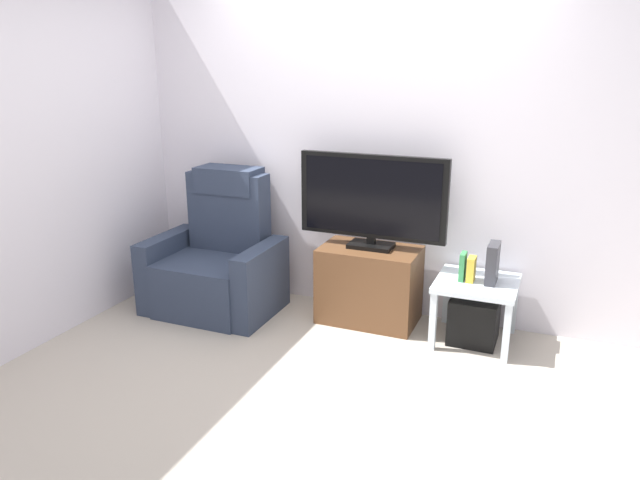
# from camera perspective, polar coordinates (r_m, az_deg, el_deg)

# --- Properties ---
(ground_plane) EXTENTS (6.40, 6.40, 0.00)m
(ground_plane) POSITION_cam_1_polar(r_m,az_deg,el_deg) (3.89, -0.93, -12.17)
(ground_plane) COLOR #B2A899
(wall_back) EXTENTS (6.40, 0.06, 2.60)m
(wall_back) POSITION_cam_1_polar(r_m,az_deg,el_deg) (4.50, 4.80, 9.32)
(wall_back) COLOR silver
(wall_back) RESTS_ON ground
(wall_side) EXTENTS (0.06, 4.48, 2.60)m
(wall_side) POSITION_cam_1_polar(r_m,az_deg,el_deg) (4.53, -23.62, 8.04)
(wall_side) COLOR silver
(wall_side) RESTS_ON ground
(tv_stand) EXTENTS (0.72, 0.44, 0.57)m
(tv_stand) POSITION_cam_1_polar(r_m,az_deg,el_deg) (4.46, 4.71, -4.25)
(tv_stand) COLOR brown
(tv_stand) RESTS_ON ground
(television) EXTENTS (1.08, 0.20, 0.68)m
(television) POSITION_cam_1_polar(r_m,az_deg,el_deg) (4.28, 4.99, 3.89)
(television) COLOR black
(television) RESTS_ON tv_stand
(recliner_armchair) EXTENTS (0.98, 0.78, 1.08)m
(recliner_armchair) POSITION_cam_1_polar(r_m,az_deg,el_deg) (4.73, -9.73, -2.04)
(recliner_armchair) COLOR #2D384C
(recliner_armchair) RESTS_ON ground
(side_table) EXTENTS (0.54, 0.54, 0.45)m
(side_table) POSITION_cam_1_polar(r_m,az_deg,el_deg) (4.23, 14.69, -4.67)
(side_table) COLOR silver
(side_table) RESTS_ON ground
(subwoofer_box) EXTENTS (0.32, 0.32, 0.32)m
(subwoofer_box) POSITION_cam_1_polar(r_m,az_deg,el_deg) (4.31, 14.48, -7.33)
(subwoofer_box) COLOR black
(subwoofer_box) RESTS_ON ground
(book_leftmost) EXTENTS (0.03, 0.11, 0.19)m
(book_leftmost) POSITION_cam_1_polar(r_m,az_deg,el_deg) (4.16, 13.46, -2.47)
(book_leftmost) COLOR #388C4C
(book_leftmost) RESTS_ON side_table
(book_middle) EXTENTS (0.05, 0.11, 0.17)m
(book_middle) POSITION_cam_1_polar(r_m,az_deg,el_deg) (4.16, 14.23, -2.72)
(book_middle) COLOR gold
(book_middle) RESTS_ON side_table
(game_console) EXTENTS (0.07, 0.20, 0.27)m
(game_console) POSITION_cam_1_polar(r_m,az_deg,el_deg) (4.16, 16.14, -2.14)
(game_console) COLOR #333338
(game_console) RESTS_ON side_table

